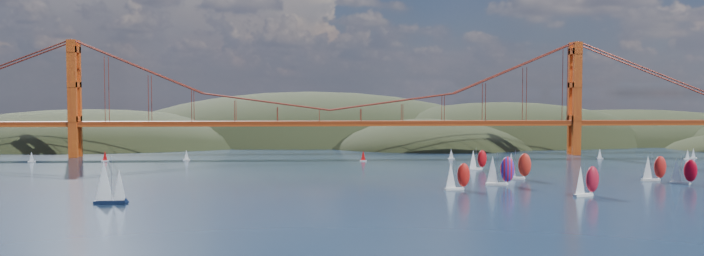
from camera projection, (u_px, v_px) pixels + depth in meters
name	position (u px, v px, depth m)	size (l,w,h in m)	color
ground	(348.00, 230.00, 150.58)	(1200.00, 1200.00, 0.00)	black
headlands	(398.00, 161.00, 431.20)	(725.00, 225.00, 96.00)	black
bridge	(326.00, 89.00, 328.35)	(552.00, 12.00, 55.00)	maroon
sloop_navy	(109.00, 183.00, 185.75)	(8.48, 4.84, 13.14)	black
racer_0	(457.00, 176.00, 212.88)	(8.43, 4.35, 9.47)	silver
racer_1	(586.00, 180.00, 200.25)	(8.82, 5.66, 9.87)	white
racer_2	(683.00, 171.00, 226.63)	(8.18, 6.90, 9.45)	white
racer_3	(517.00, 165.00, 239.54)	(9.20, 4.48, 10.36)	silver
racer_4	(654.00, 168.00, 235.11)	(8.41, 3.41, 9.69)	silver
racer_5	(477.00, 159.00, 269.95)	(7.77, 4.36, 8.71)	silver
racer_rwb	(500.00, 170.00, 223.92)	(9.50, 4.61, 10.70)	silver
distant_boat_1	(32.00, 157.00, 299.26)	(3.00, 2.00, 4.70)	silver
distant_boat_2	(105.00, 156.00, 302.56)	(3.00, 2.00, 4.70)	silver
distant_boat_3	(186.00, 155.00, 307.09)	(3.00, 2.00, 4.70)	silver
distant_boat_4	(600.00, 154.00, 313.97)	(3.00, 2.00, 4.70)	silver
distant_boat_5	(687.00, 154.00, 310.29)	(3.00, 2.00, 4.70)	silver
distant_boat_6	(693.00, 153.00, 316.05)	(3.00, 2.00, 4.70)	silver
distant_boat_8	(451.00, 154.00, 313.40)	(3.00, 2.00, 4.70)	silver
distant_boat_9	(363.00, 156.00, 302.91)	(3.00, 2.00, 4.70)	silver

